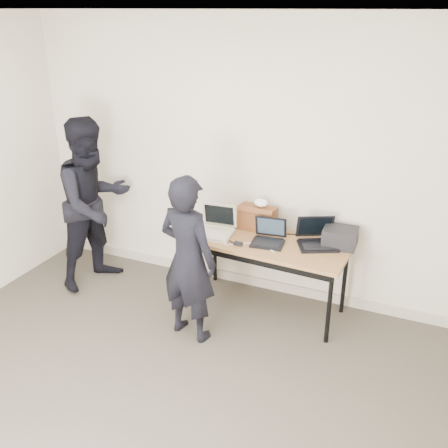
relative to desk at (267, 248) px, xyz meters
The scene contains 13 objects.
room 2.03m from the desk, 102.70° to the right, with size 4.60×4.60×2.80m.
desk is the anchor object (origin of this frame).
laptop_beige 0.52m from the desk, behind, with size 0.37×0.36×0.27m.
laptop_center 0.11m from the desk, ahead, with size 0.32×0.31×0.23m.
laptop_right 0.47m from the desk, 17.09° to the left, with size 0.45×0.44×0.25m.
leather_satchel 0.34m from the desk, 128.23° to the left, with size 0.37×0.19×0.25m.
tissue 0.44m from the desk, 122.78° to the left, with size 0.13×0.10×0.08m, color white.
equipment_box 0.67m from the desk, 16.92° to the left, with size 0.30×0.25×0.17m, color black.
power_brick 0.29m from the desk, 142.54° to the right, with size 0.08×0.05×0.03m, color black.
cables 0.16m from the desk, behind, with size 0.83×0.50×0.01m.
person_typist 0.82m from the desk, 126.61° to the right, with size 0.55×0.36×1.50m, color black.
person_observer 1.82m from the desk, behind, with size 0.86×0.67×1.76m, color black.
baseboard 0.83m from the desk, 138.57° to the left, with size 4.50×0.03×0.10m, color #B0A392.
Camera 1 is at (1.72, -2.11, 2.72)m, focal length 40.00 mm.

